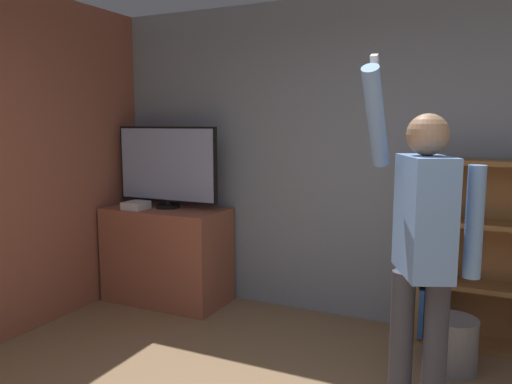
% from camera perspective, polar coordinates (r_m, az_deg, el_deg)
% --- Properties ---
extents(wall_back, '(6.97, 0.06, 2.70)m').
position_cam_1_polar(wall_back, '(4.21, 14.26, 3.35)').
color(wall_back, gray).
rests_on(wall_back, ground_plane).
extents(wall_side_brick, '(0.06, 4.32, 2.70)m').
position_cam_1_polar(wall_side_brick, '(4.31, -25.24, 2.94)').
color(wall_side_brick, '#93513D').
rests_on(wall_side_brick, ground_plane).
extents(tv_ledge, '(1.12, 0.59, 0.88)m').
position_cam_1_polar(tv_ledge, '(4.78, -10.09, -7.07)').
color(tv_ledge, '#93513D').
rests_on(tv_ledge, ground_plane).
extents(television, '(1.04, 0.22, 0.75)m').
position_cam_1_polar(television, '(4.66, -10.12, 2.91)').
color(television, black).
rests_on(television, tv_ledge).
extents(game_console, '(0.19, 0.21, 0.07)m').
position_cam_1_polar(game_console, '(4.69, -13.56, -1.51)').
color(game_console, silver).
rests_on(game_console, tv_ledge).
extents(bookshelf, '(0.89, 0.28, 1.40)m').
position_cam_1_polar(bookshelf, '(4.06, 23.01, -6.57)').
color(bookshelf, brown).
rests_on(bookshelf, ground_plane).
extents(person, '(0.59, 0.57, 2.01)m').
position_cam_1_polar(person, '(2.83, 18.52, -5.14)').
color(person, '#383842').
rests_on(person, ground_plane).
extents(waste_bin, '(0.33, 0.33, 0.37)m').
position_cam_1_polar(waste_bin, '(3.76, 21.51, -15.90)').
color(waste_bin, gray).
rests_on(waste_bin, ground_plane).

